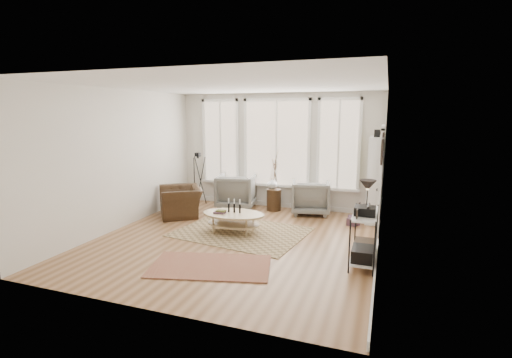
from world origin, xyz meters
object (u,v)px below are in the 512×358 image
at_px(bookcase, 375,179).
at_px(low_shelf, 364,232).
at_px(coffee_table, 233,217).
at_px(side_table, 274,182).
at_px(armchair_right, 310,197).
at_px(armchair_left, 237,191).
at_px(accent_chair, 181,201).

height_order(bookcase, low_shelf, bookcase).
relative_size(coffee_table, side_table, 0.86).
height_order(bookcase, side_table, bookcase).
bearing_deg(armchair_right, side_table, -12.21).
distance_m(coffee_table, armchair_left, 2.02).
height_order(armchair_right, side_table, side_table).
relative_size(armchair_left, accent_chair, 0.91).
distance_m(coffee_table, accent_chair, 1.83).
distance_m(low_shelf, armchair_left, 4.19).
relative_size(low_shelf, accent_chair, 1.24).
bearing_deg(armchair_left, armchair_right, 172.41).
relative_size(bookcase, low_shelf, 1.58).
relative_size(low_shelf, armchair_right, 1.45).
distance_m(side_table, accent_chair, 2.31).
height_order(coffee_table, armchair_left, armchair_left).
relative_size(bookcase, coffee_table, 1.59).
bearing_deg(low_shelf, armchair_left, 142.03).
distance_m(coffee_table, armchair_right, 2.29).
bearing_deg(bookcase, armchair_right, 175.33).
bearing_deg(accent_chair, low_shelf, 34.39).
xyz_separation_m(armchair_right, side_table, (-0.92, 0.00, 0.32)).
height_order(armchair_right, accent_chair, armchair_right).
xyz_separation_m(armchair_left, armchair_right, (1.90, 0.06, -0.03)).
bearing_deg(side_table, armchair_left, -176.02).
bearing_deg(side_table, accent_chair, -148.47).
relative_size(armchair_left, side_table, 0.63).
relative_size(bookcase, side_table, 1.36).
height_order(low_shelf, accent_chair, low_shelf).
relative_size(low_shelf, side_table, 0.86).
bearing_deg(coffee_table, low_shelf, -14.83).
relative_size(low_shelf, armchair_left, 1.36).
height_order(low_shelf, side_table, side_table).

